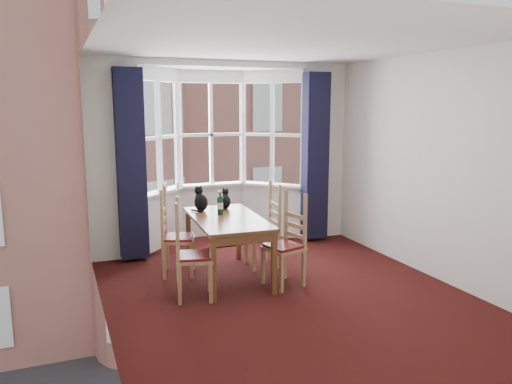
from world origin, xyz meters
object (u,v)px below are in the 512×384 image
dining_table (227,224)px  cat_right (225,200)px  chair_right_far (268,232)px  cat_left (201,201)px  wine_bottle (220,204)px  candle_short (178,186)px  candle_tall (165,187)px  chair_left_near (186,258)px  chair_right_near (289,246)px  chair_left_far (171,239)px

dining_table → cat_right: 0.58m
chair_right_far → cat_left: (-0.87, 0.24, 0.44)m
wine_bottle → candle_short: wine_bottle is taller
candle_tall → dining_table: bearing=-76.0°
chair_left_near → candle_short: candle_short is taller
chair_right_near → wine_bottle: bearing=134.3°
chair_left_near → cat_left: (0.45, 0.97, 0.44)m
chair_right_far → candle_tall: 1.86m
cat_right → candle_tall: 1.30m
chair_left_far → chair_right_far: bearing=-5.5°
chair_left_far → candle_short: bearing=73.1°
chair_left_far → cat_left: 0.63m
chair_right_near → candle_tall: 2.46m
candle_tall → candle_short: 0.21m
chair_right_far → candle_tall: bearing=127.3°
chair_right_near → candle_short: candle_short is taller
dining_table → cat_left: 0.58m
cat_right → candle_short: (-0.37, 1.20, 0.03)m
cat_left → candle_tall: (-0.23, 1.19, 0.02)m
chair_left_near → chair_left_far: same height
chair_right_far → cat_right: bearing=153.0°
candle_short → cat_right: bearing=-73.0°
cat_right → chair_left_far: bearing=-169.7°
chair_right_far → candle_tall: size_ratio=7.62×
chair_left_near → chair_right_far: 1.50m
wine_bottle → candle_short: bearing=96.9°
chair_right_far → cat_right: (-0.52, 0.27, 0.42)m
chair_right_far → wine_bottle: (-0.70, -0.07, 0.45)m
dining_table → chair_right_far: size_ratio=1.70×
chair_left_far → chair_right_far: 1.30m
chair_left_far → candle_tall: size_ratio=7.62×
wine_bottle → candle_tall: (-0.39, 1.51, 0.01)m
chair_right_far → candle_short: bearing=121.2°
dining_table → candle_tall: 1.76m
chair_right_far → candle_tall: (-1.09, 1.44, 0.46)m
chair_right_near → candle_short: size_ratio=8.25×
chair_left_far → cat_left: bearing=15.6°
cat_right → candle_short: bearing=107.0°
chair_left_near → candle_short: size_ratio=8.25×
chair_left_near → chair_right_near: same height
chair_left_far → chair_right_far: same height
chair_left_near → chair_left_far: (0.02, 0.85, 0.00)m
dining_table → chair_right_near: (0.63, -0.48, -0.22)m
chair_right_near → wine_bottle: wine_bottle is taller
chair_left_near → cat_left: 1.16m
chair_left_far → candle_short: (0.41, 1.34, 0.45)m
cat_right → wine_bottle: size_ratio=0.93×
cat_left → dining_table: bearing=-68.9°
chair_right_near → cat_right: (-0.48, 1.01, 0.42)m
chair_left_near → candle_tall: candle_tall is taller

